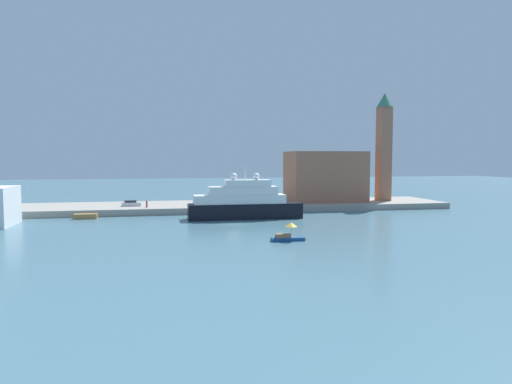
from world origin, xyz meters
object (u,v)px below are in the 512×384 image
Objects in this scene: large_yacht at (244,203)px; person_figure at (147,204)px; harbor_building at (325,176)px; bell_tower at (384,143)px; small_motorboat at (288,234)px; parked_car at (131,204)px; work_barge at (86,216)px; mooring_bollard at (213,206)px.

large_yacht is 13.69× the size of person_figure.
person_figure is at bearing -170.78° from harbor_building.
bell_tower is (14.99, -1.34, 8.21)m from harbor_building.
parked_car is at bearing 120.59° from small_motorboat.
harbor_building is at bearing 3.65° from parked_car.
person_figure is (3.46, -4.03, 0.20)m from parked_car.
large_yacht reaches higher than work_barge.
bell_tower reaches higher than large_yacht.
bell_tower reaches higher than mooring_bollard.
work_barge is 56.79m from harbor_building.
person_figure reaches higher than small_motorboat.
small_motorboat is 1.11× the size of work_barge.
harbor_building is 47.03m from parked_car.
parked_car is 6.49× the size of mooring_bollard.
large_yacht is 26.30m from small_motorboat.
bell_tower is 16.15× the size of person_figure.
work_barge is at bearing -154.27° from person_figure.
harbor_building is (21.80, 44.92, 6.58)m from small_motorboat.
bell_tower is at bearing 49.82° from small_motorboat.
bell_tower is at bearing 24.20° from large_yacht.
work_barge is at bearing -130.56° from parked_car.
parked_car is at bearing 161.25° from mooring_bollard.
parked_car is at bearing -178.47° from bell_tower.
work_barge is 26.18m from mooring_bollard.
small_motorboat is at bearing -59.41° from parked_car.
parked_car is 5.32m from person_figure.
parked_car is (-46.60, -2.98, -5.61)m from harbor_building.
work_barge is (-31.07, 6.11, -2.66)m from large_yacht.
bell_tower is (38.82, 17.45, 12.65)m from large_yacht.
mooring_bollard is at bearing 8.20° from work_barge.
harbor_building is at bearing 38.25° from large_yacht.
small_motorboat reaches higher than mooring_bollard.
large_yacht is 5.38× the size of parked_car.
work_barge is at bearing -170.79° from bell_tower.
large_yacht is 34.90× the size of mooring_bollard.
harbor_building reaches higher than mooring_bollard.
large_yacht is 27.75m from parked_car.
person_figure is 14.26m from mooring_bollard.
parked_car reaches higher than work_barge.
person_figure is (-43.14, -7.01, -5.41)m from harbor_building.
large_yacht reaches higher than person_figure.
small_motorboat is at bearing -115.89° from harbor_building.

